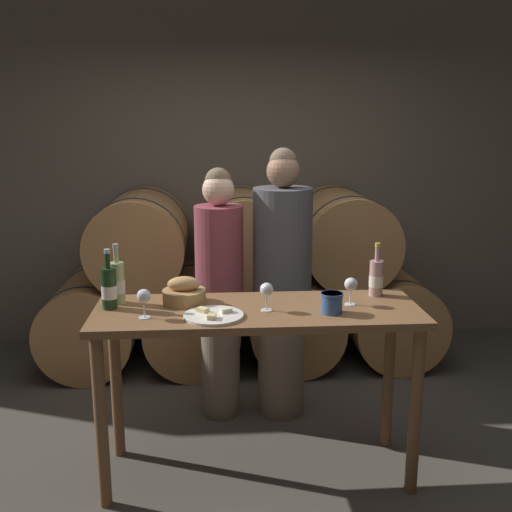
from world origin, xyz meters
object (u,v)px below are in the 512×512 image
(wine_bottle_red, at_px, (109,288))
(wine_glass_center, at_px, (351,285))
(cheese_plate, at_px, (214,315))
(bread_basket, at_px, (184,293))
(wine_glass_far_left, at_px, (144,297))
(person_right, at_px, (282,284))
(tasting_table, at_px, (258,335))
(wine_bottle_rose, at_px, (376,278))
(wine_bottle_white, at_px, (117,283))
(wine_glass_left, at_px, (267,290))
(blue_crock, at_px, (332,302))
(person_left, at_px, (220,292))

(wine_bottle_red, relative_size, wine_glass_center, 2.14)
(wine_bottle_red, xyz_separation_m, cheese_plate, (0.53, -0.17, -0.10))
(bread_basket, bearing_deg, wine_glass_far_left, -128.55)
(person_right, height_order, cheese_plate, person_right)
(tasting_table, height_order, wine_bottle_rose, wine_bottle_rose)
(cheese_plate, bearing_deg, wine_bottle_white, 152.30)
(wine_bottle_rose, bearing_deg, wine_glass_left, -160.32)
(bread_basket, relative_size, wine_glass_center, 1.56)
(wine_bottle_rose, height_order, wine_glass_center, wine_bottle_rose)
(person_right, bearing_deg, wine_glass_far_left, -133.64)
(tasting_table, distance_m, blue_crock, 0.43)
(wine_bottle_red, relative_size, bread_basket, 1.37)
(wine_bottle_white, xyz_separation_m, wine_glass_left, (0.77, -0.18, -0.01))
(wine_bottle_rose, xyz_separation_m, cheese_plate, (-0.90, -0.31, -0.09))
(blue_crock, bearing_deg, wine_bottle_rose, 43.43)
(person_left, distance_m, wine_bottle_red, 0.89)
(person_left, bearing_deg, wine_glass_left, -72.51)
(wine_bottle_red, xyz_separation_m, wine_glass_center, (1.25, -0.02, -0.00))
(tasting_table, xyz_separation_m, wine_glass_left, (0.04, -0.04, 0.26))
(wine_bottle_red, height_order, wine_bottle_rose, wine_bottle_red)
(person_right, xyz_separation_m, wine_bottle_rose, (0.46, -0.51, 0.17))
(bread_basket, bearing_deg, cheese_plate, -57.25)
(wine_bottle_rose, bearing_deg, person_right, 132.02)
(wine_bottle_red, height_order, blue_crock, wine_bottle_red)
(bread_basket, bearing_deg, wine_glass_left, -20.26)
(wine_bottle_rose, xyz_separation_m, blue_crock, (-0.30, -0.29, -0.04))
(blue_crock, height_order, wine_glass_center, wine_glass_center)
(wine_bottle_rose, relative_size, bread_basket, 1.29)
(wine_bottle_rose, distance_m, blue_crock, 0.42)
(wine_glass_far_left, bearing_deg, wine_bottle_white, 123.15)
(wine_bottle_white, relative_size, cheese_plate, 1.08)
(bread_basket, relative_size, cheese_plate, 0.77)
(wine_bottle_red, distance_m, wine_glass_far_left, 0.25)
(bread_basket, distance_m, wine_glass_center, 0.88)
(person_right, distance_m, wine_glass_center, 0.75)
(person_right, bearing_deg, blue_crock, -78.74)
(bread_basket, bearing_deg, tasting_table, -16.86)
(person_right, bearing_deg, wine_glass_center, -67.06)
(wine_bottle_rose, relative_size, wine_glass_left, 2.02)
(wine_bottle_rose, relative_size, wine_glass_far_left, 2.02)
(tasting_table, distance_m, wine_bottle_red, 0.80)
(wine_bottle_red, distance_m, wine_glass_left, 0.81)
(cheese_plate, relative_size, wine_glass_far_left, 2.03)
(wine_bottle_red, height_order, wine_glass_center, wine_bottle_red)
(wine_bottle_red, bearing_deg, wine_bottle_rose, 5.39)
(wine_bottle_rose, distance_m, wine_glass_center, 0.24)
(person_left, relative_size, blue_crock, 13.91)
(wine_glass_far_left, bearing_deg, wine_bottle_red, 140.13)
(person_left, bearing_deg, wine_bottle_red, -131.35)
(cheese_plate, height_order, wine_glass_far_left, wine_glass_far_left)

